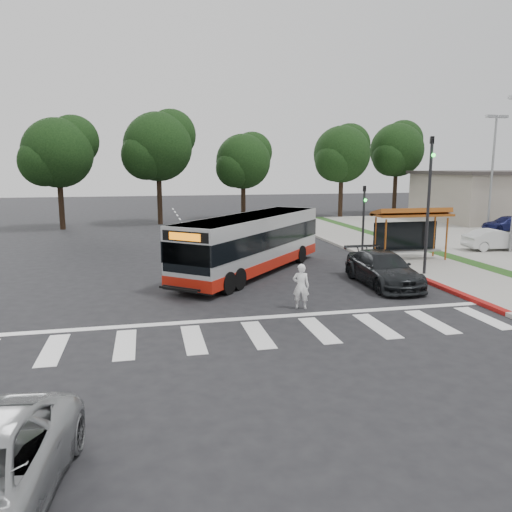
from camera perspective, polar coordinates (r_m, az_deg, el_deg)
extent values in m
plane|color=black|center=(20.39, -2.89, -4.44)|extent=(140.00, 140.00, 0.00)
cube|color=gray|center=(31.35, 14.75, 0.54)|extent=(4.00, 40.00, 0.12)
cube|color=#9E9991|center=(30.49, 11.41, 0.44)|extent=(0.30, 40.00, 0.15)
cube|color=maroon|center=(21.93, 22.00, -3.94)|extent=(0.32, 6.00, 0.15)
cube|color=#9E9485|center=(53.23, 26.36, 6.01)|extent=(14.00, 10.00, 4.40)
cube|color=#383330|center=(53.15, 26.56, 8.53)|extent=(14.60, 10.60, 0.30)
cube|color=silver|center=(15.69, 0.22, -8.96)|extent=(18.00, 2.60, 0.01)
cylinder|color=#954B18|center=(27.10, 14.56, 1.66)|extent=(0.10, 0.10, 2.30)
cylinder|color=#954B18|center=(28.91, 20.94, 1.83)|extent=(0.10, 0.10, 2.30)
cylinder|color=#954B18|center=(28.16, 13.46, 2.02)|extent=(0.10, 0.10, 2.30)
cylinder|color=#954B18|center=(29.91, 19.68, 2.17)|extent=(0.10, 0.10, 2.30)
cube|color=#954B18|center=(28.33, 17.39, 4.53)|extent=(4.20, 1.60, 0.12)
cube|color=#954B18|center=(28.36, 17.35, 4.84)|extent=(4.20, 1.32, 0.51)
cube|color=black|center=(28.98, 16.67, 2.20)|extent=(3.80, 0.06, 1.60)
cube|color=gray|center=(28.58, 17.17, 0.54)|extent=(3.60, 0.40, 0.08)
cylinder|color=black|center=(24.66, 19.07, 5.24)|extent=(0.14, 0.14, 6.50)
imported|color=black|center=(24.60, 19.45, 11.62)|extent=(0.16, 0.20, 1.00)
sphere|color=#19E533|center=(24.43, 19.63, 10.80)|extent=(0.18, 0.18, 0.18)
cylinder|color=black|center=(30.93, 12.18, 4.15)|extent=(0.14, 0.14, 4.00)
imported|color=black|center=(30.81, 12.29, 6.92)|extent=(0.16, 0.20, 1.00)
sphere|color=#19E533|center=(30.67, 12.40, 6.25)|extent=(0.18, 0.18, 0.18)
cylinder|color=gray|center=(44.72, 25.36, 8.56)|extent=(0.18, 0.18, 9.00)
cube|color=gray|center=(44.55, 25.23, 14.25)|extent=(0.80, 0.35, 0.22)
cube|color=gray|center=(45.22, 26.37, 14.09)|extent=(0.80, 0.35, 0.22)
cylinder|color=black|center=(51.29, 9.65, 6.91)|extent=(0.44, 0.44, 4.40)
sphere|color=black|center=(51.22, 9.79, 11.38)|extent=(5.60, 5.60, 5.60)
sphere|color=black|center=(52.46, 10.63, 12.42)|extent=(4.20, 4.20, 4.20)
sphere|color=black|center=(50.20, 9.02, 10.63)|extent=(3.92, 3.92, 3.92)
cylinder|color=black|center=(56.06, 15.58, 7.08)|extent=(0.44, 0.44, 4.84)
sphere|color=black|center=(56.02, 15.80, 11.58)|extent=(5.60, 5.60, 5.60)
sphere|color=black|center=(57.33, 16.46, 12.61)|extent=(4.20, 4.20, 4.20)
sphere|color=black|center=(54.92, 15.19, 10.83)|extent=(3.92, 3.92, 3.92)
cylinder|color=black|center=(45.55, -10.96, 6.62)|extent=(0.44, 0.44, 4.84)
sphere|color=black|center=(45.50, -11.15, 12.16)|extent=(6.00, 6.00, 6.00)
sphere|color=black|center=(46.50, -9.71, 13.51)|extent=(4.50, 4.50, 4.50)
sphere|color=black|center=(44.71, -12.46, 11.16)|extent=(4.20, 4.20, 4.20)
cylinder|color=black|center=(48.45, -1.46, 6.49)|extent=(0.44, 0.44, 3.96)
sphere|color=black|center=(48.35, -1.48, 10.75)|extent=(5.20, 5.20, 5.20)
sphere|color=black|center=(49.34, -0.45, 11.79)|extent=(3.90, 3.90, 3.90)
sphere|color=black|center=(47.54, -2.42, 9.99)|extent=(3.64, 3.64, 3.64)
cylinder|color=black|center=(44.07, -21.37, 5.70)|extent=(0.44, 0.44, 4.40)
sphere|color=black|center=(43.98, -21.72, 10.90)|extent=(5.60, 5.60, 5.60)
sphere|color=black|center=(44.69, -20.19, 12.26)|extent=(4.20, 4.20, 4.20)
sphere|color=black|center=(43.44, -23.09, 9.89)|extent=(3.92, 3.92, 3.92)
imported|color=white|center=(18.32, 5.16, -3.46)|extent=(0.71, 0.58, 1.68)
imported|color=black|center=(22.52, 14.31, -1.43)|extent=(2.15, 5.07, 1.46)
imported|color=silver|center=(33.80, 25.68, 1.71)|extent=(3.92, 1.53, 1.27)
imported|color=#16194D|center=(44.18, 26.74, 3.33)|extent=(4.02, 1.71, 1.16)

